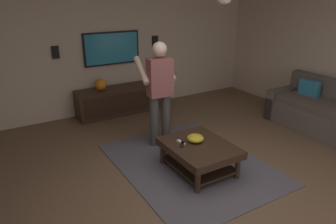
# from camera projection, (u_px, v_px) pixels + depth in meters

# --- Properties ---
(ground_plane) EXTENTS (8.20, 8.20, 0.00)m
(ground_plane) POSITION_uv_depth(u_px,v_px,m) (212.00, 193.00, 3.87)
(ground_plane) COLOR brown
(wall_back_tv) EXTENTS (0.10, 6.92, 2.67)m
(wall_back_tv) POSITION_uv_depth(u_px,v_px,m) (105.00, 45.00, 6.17)
(wall_back_tv) COLOR #BCA893
(wall_back_tv) RESTS_ON ground
(area_rug) EXTENTS (2.43, 1.87, 0.01)m
(area_rug) POSITION_uv_depth(u_px,v_px,m) (190.00, 164.00, 4.52)
(area_rug) COLOR #514C56
(area_rug) RESTS_ON ground
(couch) EXTENTS (1.91, 0.88, 0.87)m
(couch) POSITION_uv_depth(u_px,v_px,m) (325.00, 114.00, 5.52)
(couch) COLOR #564C47
(couch) RESTS_ON ground
(coffee_table) EXTENTS (1.00, 0.80, 0.40)m
(coffee_table) POSITION_uv_depth(u_px,v_px,m) (199.00, 151.00, 4.26)
(coffee_table) COLOR #332116
(coffee_table) RESTS_ON ground
(media_console) EXTENTS (0.45, 1.70, 0.55)m
(media_console) POSITION_uv_depth(u_px,v_px,m) (119.00, 100.00, 6.33)
(media_console) COLOR #332116
(media_console) RESTS_ON ground
(tv) EXTENTS (0.05, 1.13, 0.64)m
(tv) POSITION_uv_depth(u_px,v_px,m) (112.00, 48.00, 6.17)
(tv) COLOR black
(person_standing) EXTENTS (0.57, 0.57, 1.64)m
(person_standing) POSITION_uv_depth(u_px,v_px,m) (159.00, 88.00, 4.81)
(person_standing) COLOR #3F3F3F
(person_standing) RESTS_ON ground
(bowl) EXTENTS (0.23, 0.23, 0.10)m
(bowl) POSITION_uv_depth(u_px,v_px,m) (195.00, 138.00, 4.28)
(bowl) COLOR gold
(bowl) RESTS_ON coffee_table
(remote_white) EXTENTS (0.15, 0.05, 0.02)m
(remote_white) POSITION_uv_depth(u_px,v_px,m) (181.00, 142.00, 4.25)
(remote_white) COLOR white
(remote_white) RESTS_ON coffee_table
(remote_black) EXTENTS (0.14, 0.13, 0.02)m
(remote_black) POSITION_uv_depth(u_px,v_px,m) (182.00, 144.00, 4.20)
(remote_black) COLOR black
(remote_black) RESTS_ON coffee_table
(vase_round) EXTENTS (0.22, 0.22, 0.22)m
(vase_round) POSITION_uv_depth(u_px,v_px,m) (101.00, 85.00, 6.00)
(vase_round) COLOR orange
(vase_round) RESTS_ON media_console
(wall_speaker_left) EXTENTS (0.06, 0.12, 0.22)m
(wall_speaker_left) POSITION_uv_depth(u_px,v_px,m) (155.00, 41.00, 6.63)
(wall_speaker_left) COLOR black
(wall_speaker_right) EXTENTS (0.06, 0.12, 0.22)m
(wall_speaker_right) POSITION_uv_depth(u_px,v_px,m) (55.00, 52.00, 5.66)
(wall_speaker_right) COLOR black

